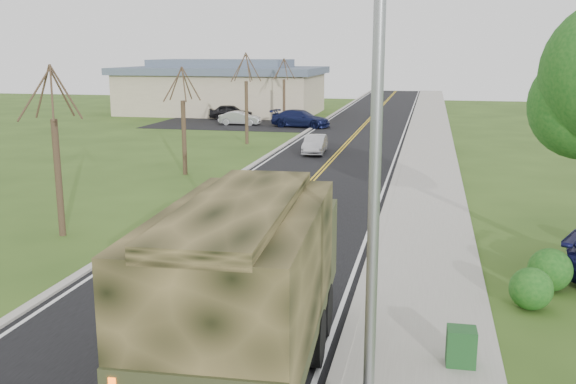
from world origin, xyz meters
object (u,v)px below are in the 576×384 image
(suv_champagne, at_px, (266,193))
(sedan_silver, at_px, (315,144))
(utility_box_near, at_px, (461,347))

(suv_champagne, bearing_deg, sedan_silver, 85.95)
(suv_champagne, height_order, utility_box_near, suv_champagne)
(sedan_silver, relative_size, utility_box_near, 4.61)
(suv_champagne, distance_m, sedan_silver, 15.19)
(suv_champagne, bearing_deg, utility_box_near, -65.93)
(suv_champagne, distance_m, utility_box_near, 14.62)
(utility_box_near, bearing_deg, sedan_silver, 104.55)
(suv_champagne, relative_size, sedan_silver, 1.32)
(suv_champagne, xyz_separation_m, utility_box_near, (7.42, -12.59, -0.18))
(suv_champagne, height_order, sedan_silver, suv_champagne)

